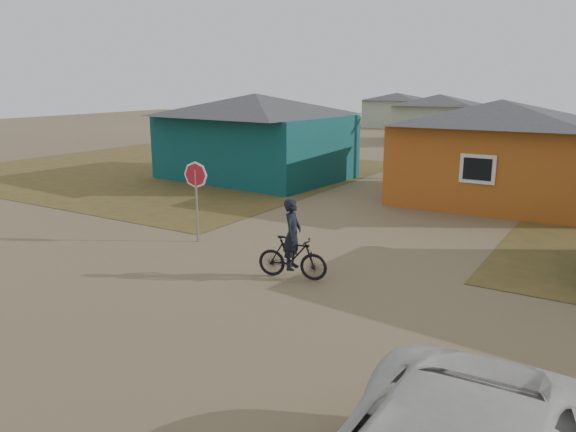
# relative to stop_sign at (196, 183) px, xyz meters

# --- Properties ---
(ground) EXTENTS (120.00, 120.00, 0.00)m
(ground) POSITION_rel_stop_sign_xyz_m (3.56, -3.49, -1.74)
(ground) COLOR brown
(grass_nw) EXTENTS (20.00, 18.00, 0.00)m
(grass_nw) POSITION_rel_stop_sign_xyz_m (-10.44, 9.51, -1.74)
(grass_nw) COLOR brown
(grass_nw) RESTS_ON ground
(house_teal) EXTENTS (8.93, 7.08, 4.00)m
(house_teal) POSITION_rel_stop_sign_xyz_m (-4.94, 10.01, 0.31)
(house_teal) COLOR #0B3D3F
(house_teal) RESTS_ON ground
(house_yellow) EXTENTS (7.72, 6.76, 3.90)m
(house_yellow) POSITION_rel_stop_sign_xyz_m (6.06, 10.51, 0.26)
(house_yellow) COLOR #AD571A
(house_yellow) RESTS_ON ground
(house_pale_west) EXTENTS (7.04, 6.15, 3.60)m
(house_pale_west) POSITION_rel_stop_sign_xyz_m (-2.44, 30.51, 0.12)
(house_pale_west) COLOR #A1AF96
(house_pale_west) RESTS_ON ground
(house_pale_north) EXTENTS (6.28, 5.81, 3.40)m
(house_pale_north) POSITION_rel_stop_sign_xyz_m (-10.44, 42.51, 0.01)
(house_pale_north) COLOR #A1AF96
(house_pale_north) RESTS_ON ground
(stop_sign) EXTENTS (0.75, 0.24, 2.36)m
(stop_sign) POSITION_rel_stop_sign_xyz_m (0.00, 0.00, 0.00)
(stop_sign) COLOR gray
(stop_sign) RESTS_ON ground
(cyclist) EXTENTS (1.77, 0.86, 1.92)m
(cyclist) POSITION_rel_stop_sign_xyz_m (3.97, -1.21, -1.04)
(cyclist) COLOR black
(cyclist) RESTS_ON ground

